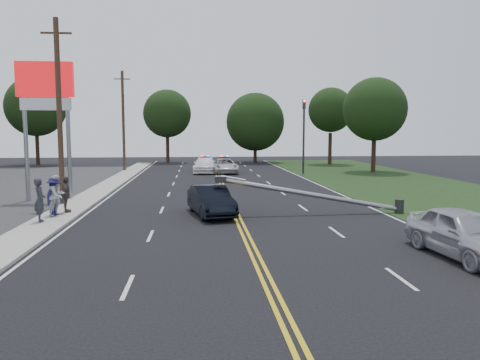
{
  "coord_description": "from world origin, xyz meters",
  "views": [
    {
      "loc": [
        -1.86,
        -14.06,
        4.06
      ],
      "look_at": [
        0.2,
        8.32,
        1.7
      ],
      "focal_mm": 35.0,
      "sensor_mm": 36.0,
      "label": 1
    }
  ],
  "objects": [
    {
      "name": "sidewalk",
      "position": [
        -8.4,
        10.0,
        0.06
      ],
      "size": [
        1.8,
        70.0,
        0.12
      ],
      "primitive_type": "cube",
      "color": "#A49F94",
      "rests_on": "ground"
    },
    {
      "name": "crashed_sedan",
      "position": [
        -1.22,
        8.23,
        0.72
      ],
      "size": [
        2.4,
        4.58,
        1.44
      ],
      "primitive_type": "imported",
      "rotation": [
        0.0,
        0.0,
        0.21
      ],
      "color": "black",
      "rests_on": "ground"
    },
    {
      "name": "grass_verge",
      "position": [
        13.5,
        10.0,
        0.01
      ],
      "size": [
        12.0,
        80.0,
        0.01
      ],
      "primitive_type": "cube",
      "color": "black",
      "rests_on": "ground"
    },
    {
      "name": "ground",
      "position": [
        0.0,
        0.0,
        0.0
      ],
      "size": [
        120.0,
        120.0,
        0.0
      ],
      "primitive_type": "plane",
      "color": "black",
      "rests_on": "ground"
    },
    {
      "name": "bystander_d",
      "position": [
        -8.23,
        9.11,
        1.0
      ],
      "size": [
        0.64,
        1.1,
        1.75
      ],
      "primitive_type": "imported",
      "rotation": [
        0.0,
        0.0,
        1.79
      ],
      "color": "#534642",
      "rests_on": "sidewalk"
    },
    {
      "name": "bystander_c",
      "position": [
        -8.51,
        8.23,
        1.02
      ],
      "size": [
        0.97,
        1.31,
        1.81
      ],
      "primitive_type": "imported",
      "rotation": [
        0.0,
        0.0,
        1.29
      ],
      "color": "#1D1C46",
      "rests_on": "sidewalk"
    },
    {
      "name": "pylon_sign",
      "position": [
        -10.5,
        14.0,
        6.0
      ],
      "size": [
        3.2,
        0.35,
        8.0
      ],
      "color": "gray",
      "rests_on": "ground"
    },
    {
      "name": "tree_7",
      "position": [
        5.63,
        46.0,
        5.21
      ],
      "size": [
        7.45,
        7.45,
        8.94
      ],
      "color": "black",
      "rests_on": "ground"
    },
    {
      "name": "tree_6",
      "position": [
        -5.63,
        46.76,
        6.26
      ],
      "size": [
        6.1,
        6.1,
        9.32
      ],
      "color": "black",
      "rests_on": "ground"
    },
    {
      "name": "utility_pole_mid",
      "position": [
        -9.2,
        12.0,
        5.08
      ],
      "size": [
        1.6,
        0.28,
        10.0
      ],
      "color": "#382619",
      "rests_on": "ground"
    },
    {
      "name": "waiting_sedan",
      "position": [
        6.67,
        -0.04,
        0.8
      ],
      "size": [
        2.27,
        4.82,
        1.59
      ],
      "primitive_type": "imported",
      "rotation": [
        0.0,
        0.0,
        0.09
      ],
      "color": "#AAACB2",
      "rests_on": "ground"
    },
    {
      "name": "tree_8",
      "position": [
        14.3,
        41.76,
        6.57
      ],
      "size": [
        5.39,
        5.39,
        9.29
      ],
      "color": "black",
      "rests_on": "ground"
    },
    {
      "name": "emergency_b",
      "position": [
        -1.1,
        31.55,
        0.76
      ],
      "size": [
        2.44,
        5.37,
        1.52
      ],
      "primitive_type": "imported",
      "rotation": [
        0.0,
        0.0,
        -0.06
      ],
      "color": "white",
      "rests_on": "ground"
    },
    {
      "name": "bystander_b",
      "position": [
        -8.39,
        8.26,
        1.07
      ],
      "size": [
        1.0,
        1.12,
        1.9
      ],
      "primitive_type": "imported",
      "rotation": [
        0.0,
        0.0,
        1.2
      ],
      "color": "silver",
      "rests_on": "sidewalk"
    },
    {
      "name": "utility_pole_far",
      "position": [
        -9.2,
        34.0,
        5.08
      ],
      "size": [
        1.6,
        0.28,
        10.0
      ],
      "color": "#382619",
      "rests_on": "ground"
    },
    {
      "name": "traffic_signal",
      "position": [
        8.3,
        30.0,
        4.21
      ],
      "size": [
        0.28,
        0.41,
        7.05
      ],
      "color": "#2D2D30",
      "rests_on": "ground"
    },
    {
      "name": "fallen_streetlight",
      "position": [
        4.19,
        8.0,
        0.92
      ],
      "size": [
        9.36,
        0.44,
        1.91
      ],
      "color": "#2D2D30",
      "rests_on": "ground"
    },
    {
      "name": "bystander_a",
      "position": [
        -8.7,
        6.76,
        1.08
      ],
      "size": [
        0.71,
        0.83,
        1.92
      ],
      "primitive_type": "imported",
      "rotation": [
        0.0,
        0.0,
        2.0
      ],
      "color": "#2A2B32",
      "rests_on": "sidewalk"
    },
    {
      "name": "tree_9",
      "position": [
        15.51,
        30.69,
        6.16
      ],
      "size": [
        6.18,
        6.18,
        9.26
      ],
      "color": "black",
      "rests_on": "ground"
    },
    {
      "name": "emergency_a",
      "position": [
        0.78,
        30.95,
        0.7
      ],
      "size": [
        2.54,
        5.13,
        1.4
      ],
      "primitive_type": "imported",
      "rotation": [
        0.0,
        0.0,
        0.04
      ],
      "color": "silver",
      "rests_on": "ground"
    },
    {
      "name": "centerline_yellow",
      "position": [
        0.0,
        10.0,
        0.01
      ],
      "size": [
        0.36,
        80.0,
        0.0
      ],
      "primitive_type": "cube",
      "color": "gold",
      "rests_on": "ground"
    },
    {
      "name": "tree_5",
      "position": [
        -20.79,
        43.59,
        6.9
      ],
      "size": [
        6.97,
        6.97,
        10.4
      ],
      "color": "black",
      "rests_on": "ground"
    }
  ]
}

